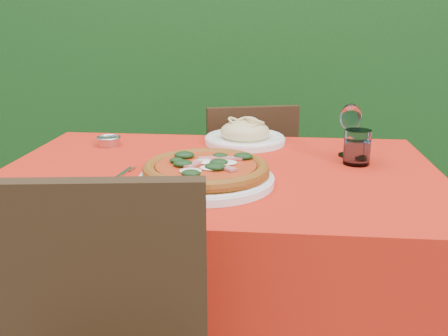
# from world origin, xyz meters

# --- Properties ---
(hedge) EXTENTS (3.20, 0.55, 1.78)m
(hedge) POSITION_xyz_m (0.00, 1.55, 0.92)
(hedge) COLOR black
(hedge) RESTS_ON ground
(dining_table) EXTENTS (1.26, 0.86, 0.75)m
(dining_table) POSITION_xyz_m (0.00, 0.00, 0.60)
(dining_table) COLOR #432615
(dining_table) RESTS_ON ground
(chair_far) EXTENTS (0.46, 0.46, 0.83)m
(chair_far) POSITION_xyz_m (0.05, 0.69, 0.47)
(chair_far) COLOR black
(chair_far) RESTS_ON ground
(pizza_plate) EXTENTS (0.36, 0.36, 0.07)m
(pizza_plate) POSITION_xyz_m (-0.02, -0.13, 0.78)
(pizza_plate) COLOR white
(pizza_plate) RESTS_ON dining_table
(pasta_plate) EXTENTS (0.28, 0.28, 0.08)m
(pasta_plate) POSITION_xyz_m (0.06, 0.32, 0.78)
(pasta_plate) COLOR white
(pasta_plate) RESTS_ON dining_table
(water_glass) EXTENTS (0.08, 0.08, 0.10)m
(water_glass) POSITION_xyz_m (0.40, 0.10, 0.79)
(water_glass) COLOR silver
(water_glass) RESTS_ON dining_table
(wine_glass) EXTENTS (0.07, 0.07, 0.17)m
(wine_glass) POSITION_xyz_m (0.39, 0.19, 0.86)
(wine_glass) COLOR silver
(wine_glass) RESTS_ON dining_table
(fork) EXTENTS (0.05, 0.17, 0.00)m
(fork) POSITION_xyz_m (-0.27, -0.10, 0.75)
(fork) COLOR silver
(fork) RESTS_ON dining_table
(steel_ramekin) EXTENTS (0.07, 0.07, 0.03)m
(steel_ramekin) POSITION_xyz_m (-0.40, 0.24, 0.76)
(steel_ramekin) COLOR #BBBBC3
(steel_ramekin) RESTS_ON dining_table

